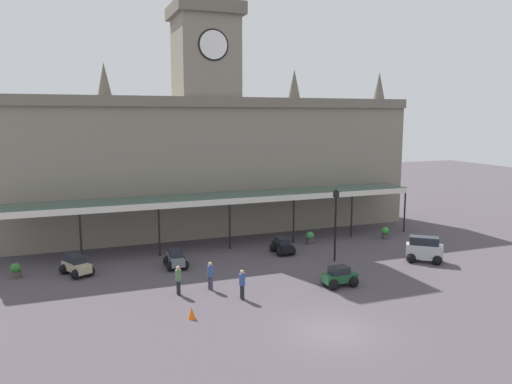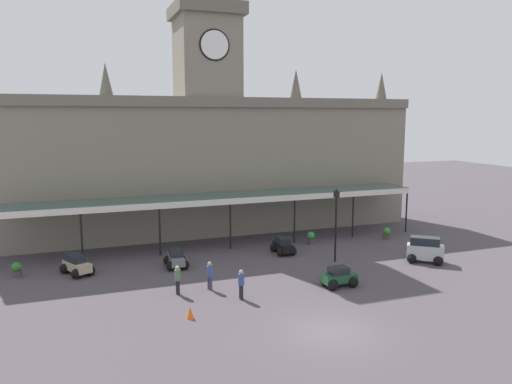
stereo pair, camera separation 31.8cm
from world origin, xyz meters
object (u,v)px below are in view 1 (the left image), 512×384
at_px(car_beige_estate, 76,266).
at_px(car_grey_sedan, 176,260).
at_px(car_silver_van, 424,250).
at_px(planter_by_canopy, 385,233).
at_px(pedestrian_beside_cars, 242,283).
at_px(pedestrian_crossing_forecourt, 210,275).
at_px(car_green_sedan, 339,278).
at_px(car_black_sedan, 283,247).
at_px(pedestrian_near_entrance, 178,279).
at_px(planter_near_kerb, 310,237).
at_px(planter_forecourt_centre, 16,270).
at_px(traffic_cone, 192,313).
at_px(victorian_lamppost, 336,217).

bearing_deg(car_beige_estate, car_grey_sedan, -6.51).
distance_m(car_silver_van, car_grey_sedan, 16.90).
bearing_deg(planter_by_canopy, pedestrian_beside_cars, -150.73).
relative_size(pedestrian_crossing_forecourt, pedestrian_beside_cars, 1.00).
bearing_deg(pedestrian_crossing_forecourt, car_green_sedan, -15.89).
relative_size(car_black_sedan, car_green_sedan, 0.99).
relative_size(car_beige_estate, pedestrian_near_entrance, 1.45).
xyz_separation_m(pedestrian_beside_cars, planter_by_canopy, (15.41, 8.64, -0.42)).
xyz_separation_m(car_black_sedan, car_grey_sedan, (-7.99, -0.62, 0.00)).
relative_size(car_grey_sedan, planter_near_kerb, 2.16).
bearing_deg(planter_forecourt_centre, traffic_cone, -48.93).
xyz_separation_m(pedestrian_crossing_forecourt, planter_by_canopy, (16.63, 6.59, -0.42)).
relative_size(car_black_sedan, pedestrian_crossing_forecourt, 1.24).
bearing_deg(victorian_lamppost, planter_by_canopy, 30.29).
distance_m(car_beige_estate, car_green_sedan, 16.39).
relative_size(planter_by_canopy, planter_forecourt_centre, 1.00).
bearing_deg(traffic_cone, victorian_lamppost, 27.87).
relative_size(planter_by_canopy, planter_near_kerb, 1.00).
xyz_separation_m(car_beige_estate, traffic_cone, (5.18, -9.31, -0.26)).
relative_size(car_silver_van, planter_forecourt_centre, 2.67).
bearing_deg(car_beige_estate, pedestrian_near_entrance, -47.54).
bearing_deg(car_green_sedan, pedestrian_near_entrance, 167.98).
relative_size(victorian_lamppost, planter_near_kerb, 5.26).
bearing_deg(victorian_lamppost, pedestrian_beside_cars, -151.62).
relative_size(pedestrian_crossing_forecourt, planter_forecourt_centre, 1.74).
bearing_deg(pedestrian_beside_cars, planter_by_canopy, 29.27).
distance_m(car_beige_estate, pedestrian_crossing_forecourt, 9.14).
height_order(traffic_cone, planter_near_kerb, planter_near_kerb).
height_order(car_black_sedan, pedestrian_beside_cars, pedestrian_beside_cars).
relative_size(pedestrian_crossing_forecourt, traffic_cone, 2.76).
height_order(pedestrian_near_entrance, victorian_lamppost, victorian_lamppost).
xyz_separation_m(pedestrian_crossing_forecourt, planter_forecourt_centre, (-10.69, 6.33, -0.42)).
relative_size(car_beige_estate, pedestrian_crossing_forecourt, 1.45).
bearing_deg(traffic_cone, car_silver_van, 12.46).
distance_m(pedestrian_crossing_forecourt, planter_near_kerb, 12.54).
bearing_deg(pedestrian_beside_cars, car_green_sedan, -0.19).
xyz_separation_m(car_black_sedan, victorian_lamppost, (2.54, -3.12, 2.63)).
bearing_deg(pedestrian_beside_cars, car_silver_van, 8.94).
distance_m(victorian_lamppost, planter_by_canopy, 8.62).
height_order(car_black_sedan, planter_near_kerb, car_black_sedan).
xyz_separation_m(traffic_cone, planter_by_canopy, (18.62, 10.24, 0.19)).
relative_size(car_silver_van, traffic_cone, 4.23).
bearing_deg(traffic_cone, car_grey_sedan, 83.38).
height_order(car_beige_estate, traffic_cone, car_beige_estate).
relative_size(car_beige_estate, traffic_cone, 4.01).
relative_size(car_beige_estate, victorian_lamppost, 0.48).
bearing_deg(car_green_sedan, pedestrian_beside_cars, 179.81).
height_order(car_green_sedan, traffic_cone, car_green_sedan).
bearing_deg(pedestrian_crossing_forecourt, victorian_lamppost, 14.36).
bearing_deg(car_black_sedan, planter_forecourt_centre, 177.50).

